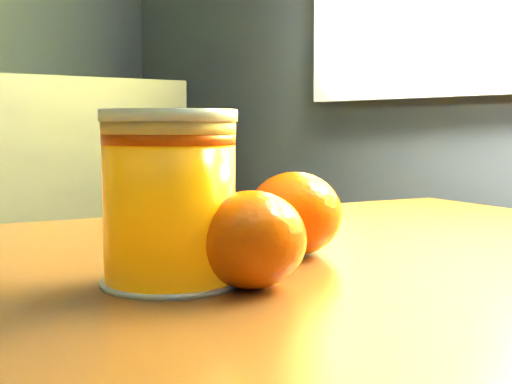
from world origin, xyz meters
TOP-DOWN VIEW (x-y plane):
  - table at (0.97, -0.00)m, footprint 0.99×0.75m
  - juice_glass at (0.88, -0.03)m, footprint 0.09×0.09m
  - orange_front at (1.02, 0.01)m, footprint 0.10×0.10m
  - orange_back at (0.92, -0.07)m, footprint 0.09×0.09m

SIDE VIEW (x-z plane):
  - table at x=0.97m, z-range 0.25..0.94m
  - orange_back at x=0.92m, z-range 0.68..0.75m
  - orange_front at x=1.02m, z-range 0.68..0.75m
  - juice_glass at x=0.88m, z-range 0.68..0.80m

